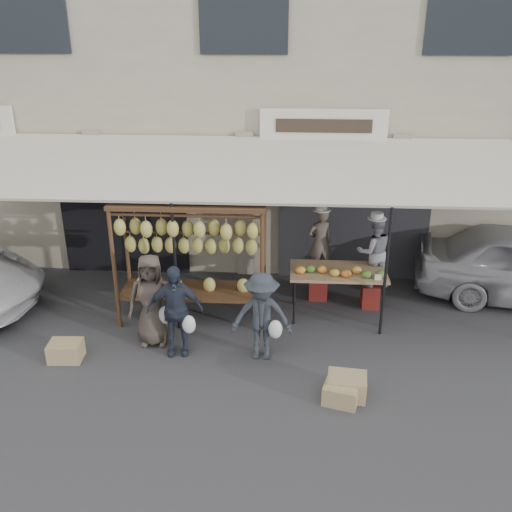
{
  "coord_description": "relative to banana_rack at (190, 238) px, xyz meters",
  "views": [
    {
      "loc": [
        0.87,
        -7.47,
        5.13
      ],
      "look_at": [
        0.34,
        1.4,
        1.3
      ],
      "focal_mm": 40.0,
      "sensor_mm": 36.0,
      "label": 1
    }
  ],
  "objects": [
    {
      "name": "customer_mid",
      "position": [
        -0.09,
        -1.07,
        -0.81
      ],
      "size": [
        0.93,
        0.47,
        1.53
      ],
      "primitive_type": "imported",
      "rotation": [
        0.0,
        0.0,
        0.11
      ],
      "color": "#2A3040",
      "rests_on": "ground_plane"
    },
    {
      "name": "customer_right",
      "position": [
        1.28,
        -1.15,
        -0.84
      ],
      "size": [
        0.96,
        0.55,
        1.48
      ],
      "primitive_type": "imported",
      "rotation": [
        0.0,
        0.0,
        0.0
      ],
      "color": "#2A3037",
      "rests_on": "ground_plane"
    },
    {
      "name": "vendor_right",
      "position": [
        3.23,
        0.68,
        -0.45
      ],
      "size": [
        0.73,
        0.61,
        1.34
      ],
      "primitive_type": "imported",
      "rotation": [
        0.0,
        0.0,
        3.31
      ],
      "color": "gray",
      "rests_on": "stool_right"
    },
    {
      "name": "banana_rack",
      "position": [
        0.0,
        0.0,
        0.0
      ],
      "size": [
        2.6,
        0.9,
        2.24
      ],
      "color": "#3A2115",
      "rests_on": "ground_plane"
    },
    {
      "name": "stool_left",
      "position": [
        2.27,
        0.98,
        -1.33
      ],
      "size": [
        0.36,
        0.36,
        0.49
      ],
      "primitive_type": "cube",
      "rotation": [
        0.0,
        0.0,
        0.03
      ],
      "color": "maroon",
      "rests_on": "ground_plane"
    },
    {
      "name": "shophouse",
      "position": [
        0.79,
        5.04,
        2.07
      ],
      "size": [
        24.0,
        6.15,
        7.3
      ],
      "color": "gray",
      "rests_on": "ground_plane"
    },
    {
      "name": "vendor_left",
      "position": [
        2.27,
        0.98,
        -0.42
      ],
      "size": [
        0.56,
        0.45,
        1.34
      ],
      "primitive_type": "imported",
      "rotation": [
        0.0,
        0.0,
        3.44
      ],
      "color": "brown",
      "rests_on": "stool_left"
    },
    {
      "name": "crate_near_b",
      "position": [
        2.56,
        -2.08,
        -1.41
      ],
      "size": [
        0.6,
        0.48,
        0.33
      ],
      "primitive_type": "cube",
      "rotation": [
        0.0,
        0.0,
        -0.11
      ],
      "color": "tan",
      "rests_on": "ground_plane"
    },
    {
      "name": "crate_near_a",
      "position": [
        2.47,
        -2.24,
        -1.43
      ],
      "size": [
        0.56,
        0.48,
        0.29
      ],
      "primitive_type": "cube",
      "rotation": [
        0.0,
        0.0,
        -0.28
      ],
      "color": "tan",
      "rests_on": "ground_plane"
    },
    {
      "name": "crate_far",
      "position": [
        -1.82,
        -1.4,
        -1.42
      ],
      "size": [
        0.53,
        0.42,
        0.31
      ],
      "primitive_type": "cube",
      "rotation": [
        0.0,
        0.0,
        0.05
      ],
      "color": "tan",
      "rests_on": "ground_plane"
    },
    {
      "name": "produce_table",
      "position": [
        2.57,
        0.26,
        -0.7
      ],
      "size": [
        1.7,
        0.9,
        1.04
      ],
      "color": "#9E7C5B",
      "rests_on": "ground_plane"
    },
    {
      "name": "awning",
      "position": [
        0.8,
        0.82,
        1.0
      ],
      "size": [
        10.0,
        2.35,
        2.92
      ],
      "color": "beige",
      "rests_on": "ground_plane"
    },
    {
      "name": "stool_right",
      "position": [
        3.23,
        0.68,
        -1.35
      ],
      "size": [
        0.38,
        0.38,
        0.45
      ],
      "primitive_type": "cube",
      "rotation": [
        0.0,
        0.0,
        0.22
      ],
      "color": "maroon",
      "rests_on": "ground_plane"
    },
    {
      "name": "ground_plane",
      "position": [
        0.79,
        -1.46,
        -1.58
      ],
      "size": [
        90.0,
        90.0,
        0.0
      ],
      "primitive_type": "plane",
      "color": "#2D2D30"
    },
    {
      "name": "customer_left",
      "position": [
        -0.53,
        -0.8,
        -0.78
      ],
      "size": [
        0.8,
        0.55,
        1.58
      ],
      "primitive_type": "imported",
      "rotation": [
        0.0,
        0.0,
        0.06
      ],
      "color": "#423931",
      "rests_on": "ground_plane"
    }
  ]
}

